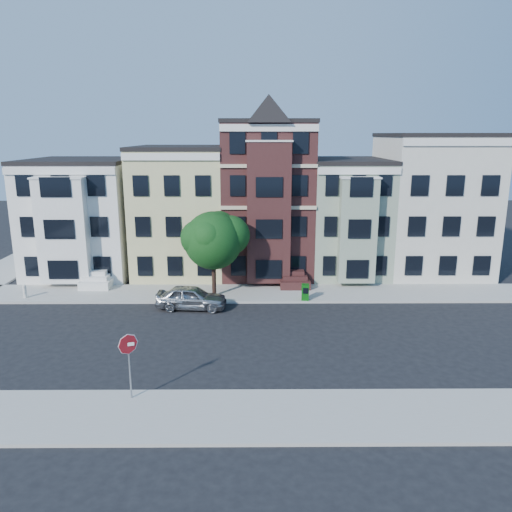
{
  "coord_description": "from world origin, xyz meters",
  "views": [
    {
      "loc": [
        -1.16,
        -26.17,
        11.24
      ],
      "look_at": [
        -0.97,
        2.49,
        4.2
      ],
      "focal_mm": 35.0,
      "sensor_mm": 36.0,
      "label": 1
    }
  ],
  "objects_px": {
    "newspaper_box": "(305,292)",
    "stop_sign": "(129,362)",
    "fire_hydrant": "(25,292)",
    "parked_car": "(191,297)",
    "street_tree": "(213,244)"
  },
  "relations": [
    {
      "from": "street_tree",
      "to": "parked_car",
      "type": "xyz_separation_m",
      "value": [
        -1.33,
        -2.32,
        -3.05
      ]
    },
    {
      "from": "street_tree",
      "to": "newspaper_box",
      "type": "bearing_deg",
      "value": -9.27
    },
    {
      "from": "street_tree",
      "to": "fire_hydrant",
      "type": "relative_size",
      "value": 9.8
    },
    {
      "from": "parked_car",
      "to": "fire_hydrant",
      "type": "relative_size",
      "value": 6.13
    },
    {
      "from": "newspaper_box",
      "to": "stop_sign",
      "type": "height_order",
      "value": "stop_sign"
    },
    {
      "from": "parked_car",
      "to": "newspaper_box",
      "type": "distance_m",
      "value": 7.74
    },
    {
      "from": "stop_sign",
      "to": "parked_car",
      "type": "bearing_deg",
      "value": 65.53
    },
    {
      "from": "street_tree",
      "to": "parked_car",
      "type": "height_order",
      "value": "street_tree"
    },
    {
      "from": "newspaper_box",
      "to": "stop_sign",
      "type": "distance_m",
      "value": 15.74
    },
    {
      "from": "parked_car",
      "to": "newspaper_box",
      "type": "height_order",
      "value": "parked_car"
    },
    {
      "from": "street_tree",
      "to": "stop_sign",
      "type": "distance_m",
      "value": 14.38
    },
    {
      "from": "fire_hydrant",
      "to": "newspaper_box",
      "type": "bearing_deg",
      "value": -1.83
    },
    {
      "from": "parked_car",
      "to": "stop_sign",
      "type": "bearing_deg",
      "value": 178.73
    },
    {
      "from": "newspaper_box",
      "to": "fire_hydrant",
      "type": "relative_size",
      "value": 1.49
    },
    {
      "from": "fire_hydrant",
      "to": "parked_car",
      "type": "bearing_deg",
      "value": -9.23
    }
  ]
}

